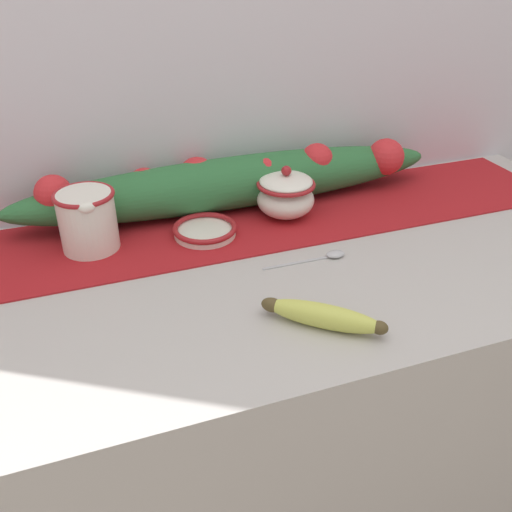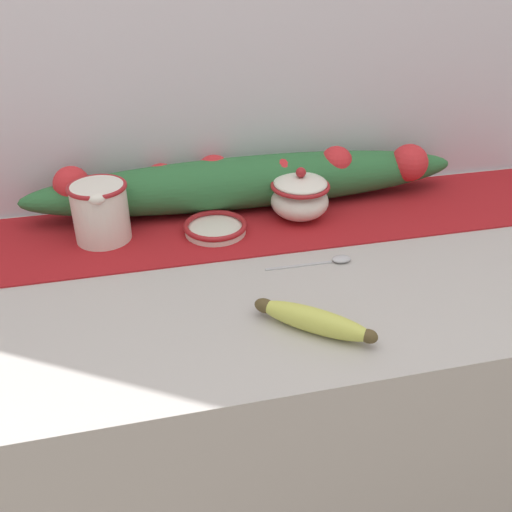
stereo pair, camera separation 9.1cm
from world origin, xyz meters
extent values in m
cube|color=#B7B2AD|center=(0.00, 0.00, 0.45)|extent=(1.46, 0.61, 0.90)
cube|color=silver|center=(0.00, 0.32, 1.20)|extent=(2.26, 0.04, 2.40)
cube|color=#A8191E|center=(0.00, 0.17, 0.90)|extent=(1.35, 0.26, 0.00)
cylinder|color=white|center=(-0.29, 0.17, 0.96)|extent=(0.10, 0.10, 0.11)
torus|color=#A31E23|center=(-0.29, 0.17, 1.01)|extent=(0.11, 0.11, 0.01)
torus|color=white|center=(-0.29, 0.23, 0.97)|extent=(0.06, 0.01, 0.06)
ellipsoid|color=white|center=(-0.29, 0.12, 1.00)|extent=(0.03, 0.02, 0.02)
ellipsoid|color=white|center=(0.08, 0.17, 0.94)|extent=(0.11, 0.11, 0.07)
torus|color=#A31E23|center=(0.08, 0.17, 0.97)|extent=(0.12, 0.12, 0.01)
ellipsoid|color=white|center=(0.08, 0.17, 0.98)|extent=(0.10, 0.10, 0.02)
sphere|color=#A31E23|center=(0.08, 0.17, 1.00)|extent=(0.02, 0.02, 0.02)
cylinder|color=white|center=(-0.09, 0.14, 0.91)|extent=(0.12, 0.12, 0.01)
torus|color=#A31E23|center=(-0.09, 0.14, 0.92)|extent=(0.12, 0.12, 0.01)
ellipsoid|color=#CCD156|center=(0.00, -0.19, 0.92)|extent=(0.16, 0.14, 0.04)
ellipsoid|color=brown|center=(-0.06, -0.13, 0.92)|extent=(0.04, 0.04, 0.02)
ellipsoid|color=brown|center=(0.06, -0.24, 0.92)|extent=(0.03, 0.03, 0.02)
cube|color=#B7B7BC|center=(0.03, -0.01, 0.90)|extent=(0.12, 0.01, 0.00)
ellipsoid|color=#B7B7BC|center=(0.11, -0.01, 0.90)|extent=(0.03, 0.02, 0.01)
ellipsoid|color=#2D6B38|center=(0.00, 0.24, 0.95)|extent=(0.90, 0.11, 0.10)
sphere|color=red|center=(-0.34, 0.24, 0.98)|extent=(0.07, 0.07, 0.07)
sphere|color=red|center=(-0.17, 0.26, 0.97)|extent=(0.07, 0.07, 0.07)
sphere|color=red|center=(-0.07, 0.26, 0.97)|extent=(0.08, 0.08, 0.08)
sphere|color=red|center=(0.06, 0.23, 0.97)|extent=(0.06, 0.06, 0.06)
sphere|color=red|center=(0.18, 0.23, 0.98)|extent=(0.07, 0.07, 0.07)
sphere|color=red|center=(0.34, 0.22, 0.97)|extent=(0.08, 0.08, 0.08)
camera|label=1|loc=(-0.32, -0.78, 1.42)|focal=40.00mm
camera|label=2|loc=(-0.23, -0.81, 1.42)|focal=40.00mm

